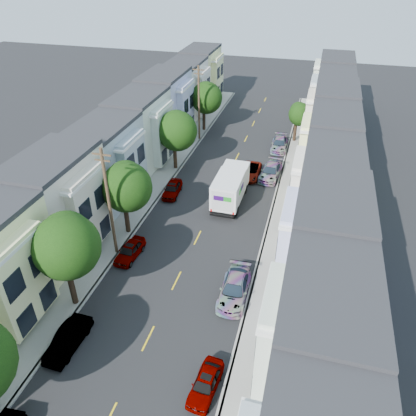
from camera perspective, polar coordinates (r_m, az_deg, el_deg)
ground at (r=33.67m, az=-4.46°, el=-10.16°), size 160.00×160.00×0.00m
road_slab at (r=45.23m, az=1.78°, el=2.46°), size 12.00×70.00×0.02m
curb_left at (r=46.77m, az=-5.44°, el=3.52°), size 0.30×70.00×0.15m
curb_right at (r=44.39m, az=9.39°, el=1.45°), size 0.30×70.00×0.15m
sidewalk_left at (r=47.21m, az=-6.93°, el=3.72°), size 2.60×70.00×0.15m
sidewalk_right at (r=44.32m, az=11.05°, el=1.21°), size 2.60×70.00×0.15m
centerline at (r=45.23m, az=1.78°, el=2.45°), size 0.12×70.00×0.01m
townhouse_row_left at (r=48.69m, az=-11.10°, el=4.18°), size 5.00×70.00×8.50m
townhouse_row_right at (r=44.39m, az=15.89°, el=0.42°), size 5.00×70.00×8.50m
tree_b at (r=29.67m, az=-19.40°, el=-5.16°), size 4.70×4.70×7.93m
tree_c at (r=36.65m, az=-11.49°, el=2.87°), size 4.55×4.55×7.28m
tree_d at (r=47.90m, az=-4.49°, el=10.75°), size 4.70×4.70×7.29m
tree_e at (r=59.30m, az=-0.31°, el=15.21°), size 4.47×4.47×7.12m
tree_far_r at (r=57.16m, az=12.72°, el=12.69°), size 3.10×3.10×5.48m
utility_pole_near at (r=34.23m, az=-13.72°, el=0.57°), size 1.60×0.26×10.00m
utility_pole_far at (r=56.07m, az=-1.29°, el=14.45°), size 1.60×0.26×10.00m
fedex_truck at (r=42.35m, az=3.17°, el=3.09°), size 2.72×7.07×3.39m
lead_sedan at (r=48.05m, az=5.97°, el=5.13°), size 2.18×4.71×1.31m
parked_left_b at (r=30.18m, az=-19.08°, el=-17.10°), size 1.56×4.14×1.37m
parked_left_c at (r=36.10m, az=-10.94°, el=-5.93°), size 1.80×4.10×1.30m
parked_left_d at (r=44.34m, az=-5.05°, el=2.67°), size 1.94×4.29×1.35m
parked_right_a at (r=26.82m, az=-0.35°, el=-23.46°), size 1.82×3.96×1.25m
parked_right_b at (r=31.88m, az=3.74°, el=-11.29°), size 2.18×5.01×1.49m
parked_right_c at (r=48.15m, az=8.82°, el=5.09°), size 2.55×5.14×1.49m
parked_right_d at (r=55.48m, az=9.99°, el=8.83°), size 2.16×4.84×1.43m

